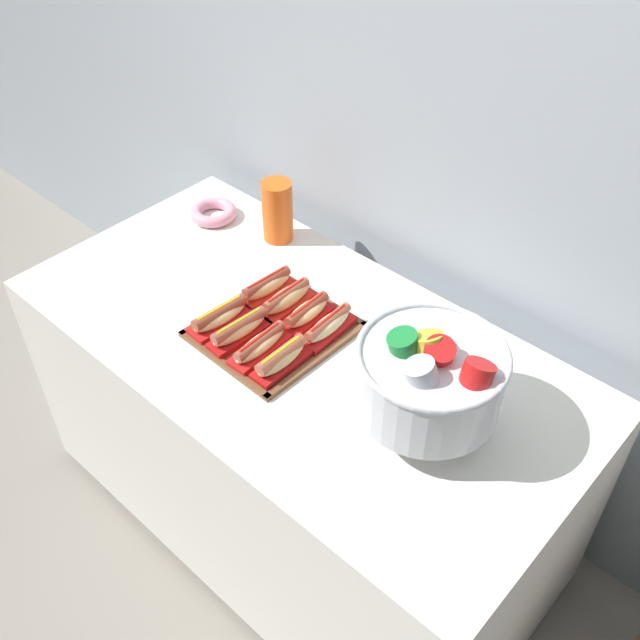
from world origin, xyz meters
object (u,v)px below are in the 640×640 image
object	(u,v)px
buffet_table	(299,433)
cup_stack	(277,211)
hot_dog_3	(281,359)
punch_bowl	(430,378)
donut	(213,213)
hot_dog_2	(260,345)
hot_dog_6	(307,313)
hot_dog_4	(267,287)
hot_dog_0	(220,317)
serving_tray	(274,330)
hot_dog_1	(239,330)
hot_dog_7	(328,326)
hot_dog_5	(286,299)

from	to	relation	value
buffet_table	cup_stack	bearing A→B (deg)	140.70
hot_dog_3	punch_bowl	distance (m)	0.39
punch_bowl	donut	world-z (taller)	punch_bowl
hot_dog_2	hot_dog_6	xyz separation A→B (m)	(0.00, 0.16, 0.00)
hot_dog_3	hot_dog_6	xyz separation A→B (m)	(-0.07, 0.17, -0.00)
donut	hot_dog_2	bearing A→B (deg)	-30.95
hot_dog_4	hot_dog_6	size ratio (longest dim) A/B	1.08
hot_dog_0	hot_dog_4	distance (m)	0.17
serving_tray	hot_dog_1	size ratio (longest dim) A/B	2.05
buffet_table	hot_dog_7	distance (m)	0.41
buffet_table	punch_bowl	bearing A→B (deg)	-1.48
hot_dog_0	donut	size ratio (longest dim) A/B	1.22
hot_dog_1	hot_dog_4	xyz separation A→B (m)	(-0.07, 0.17, -0.00)
hot_dog_1	hot_dog_3	xyz separation A→B (m)	(0.15, -0.00, -0.00)
buffet_table	donut	size ratio (longest dim) A/B	10.53
serving_tray	hot_dog_2	size ratio (longest dim) A/B	2.06
hot_dog_6	buffet_table	bearing A→B (deg)	-69.90
hot_dog_4	donut	size ratio (longest dim) A/B	1.18
hot_dog_6	cup_stack	bearing A→B (deg)	145.66
cup_stack	hot_dog_7	bearing A→B (deg)	-29.20
buffet_table	hot_dog_6	distance (m)	0.41
hot_dog_2	serving_tray	bearing A→B (deg)	113.28
hot_dog_6	hot_dog_3	bearing A→B (deg)	-66.72
hot_dog_0	hot_dog_4	world-z (taller)	hot_dog_4
hot_dog_1	hot_dog_2	distance (m)	0.08
donut	hot_dog_0	bearing A→B (deg)	-39.34
serving_tray	hot_dog_3	distance (m)	0.14
hot_dog_1	punch_bowl	bearing A→B (deg)	10.08
hot_dog_1	hot_dog_6	world-z (taller)	hot_dog_1
hot_dog_2	hot_dog_6	bearing A→B (deg)	88.84
punch_bowl	buffet_table	bearing A→B (deg)	178.52
hot_dog_1	hot_dog_3	distance (m)	0.15
hot_dog_5	serving_tray	bearing A→B (deg)	-66.72
hot_dog_6	hot_dog_7	size ratio (longest dim) A/B	0.92
serving_tray	donut	bearing A→B (deg)	154.44
cup_stack	hot_dog_3	bearing A→B (deg)	-44.41
donut	hot_dog_7	bearing A→B (deg)	-14.69
serving_tray	donut	xyz separation A→B (m)	(-0.51, 0.24, 0.01)
punch_bowl	hot_dog_2	bearing A→B (deg)	-168.02
hot_dog_4	punch_bowl	size ratio (longest dim) A/B	0.52
serving_tray	hot_dog_6	xyz separation A→B (m)	(0.04, 0.08, 0.03)
hot_dog_3	hot_dog_5	xyz separation A→B (m)	(-0.15, 0.17, -0.00)
hot_dog_2	hot_dog_0	bearing A→B (deg)	178.84
hot_dog_2	hot_dog_5	xyz separation A→B (m)	(-0.07, 0.17, 0.00)
punch_bowl	cup_stack	bearing A→B (deg)	158.62
hot_dog_7	donut	xyz separation A→B (m)	(-0.62, 0.16, -0.02)
serving_tray	hot_dog_6	bearing A→B (deg)	64.39
serving_tray	donut	size ratio (longest dim) A/B	2.53
hot_dog_0	hot_dog_7	xyz separation A→B (m)	(0.23, 0.16, -0.00)
hot_dog_2	hot_dog_7	distance (m)	0.18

